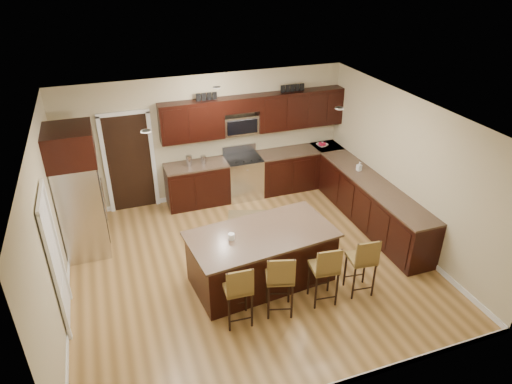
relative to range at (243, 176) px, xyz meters
name	(u,v)px	position (x,y,z in m)	size (l,w,h in m)	color
floor	(250,265)	(-0.68, -2.45, -0.47)	(6.00, 6.00, 0.00)	#9E753E
ceiling	(249,118)	(-0.68, -2.45, 2.23)	(6.00, 6.00, 0.00)	silver
wall_back	(208,138)	(-0.68, 0.30, 0.88)	(6.00, 6.00, 0.00)	#BCB088
wall_left	(49,232)	(-3.68, -2.45, 0.88)	(5.50, 5.50, 0.00)	#BCB088
wall_right	(407,171)	(2.32, -2.45, 0.88)	(5.50, 5.50, 0.00)	#BCB088
base_cabinets	(314,188)	(1.22, -1.01, -0.01)	(4.02, 3.96, 0.92)	black
upper_cabinets	(257,113)	(0.36, 0.13, 1.37)	(4.00, 0.33, 0.80)	black
range	(243,176)	(0.00, 0.00, 0.00)	(0.76, 0.64, 1.11)	silver
microwave	(240,124)	(0.00, 0.15, 1.15)	(0.76, 0.31, 0.40)	silver
doorway	(130,163)	(-2.33, 0.28, 0.56)	(0.85, 0.03, 2.06)	black
pantry_door	(55,263)	(-3.66, -2.75, 0.55)	(0.03, 0.80, 2.04)	white
letter_decor	(250,92)	(0.22, 0.13, 1.82)	(2.20, 0.03, 0.15)	black
island	(261,258)	(-0.62, -2.88, -0.04)	(2.43, 1.45, 0.92)	black
stool_left	(238,289)	(-1.28, -3.72, 0.18)	(0.41, 0.41, 1.05)	olive
stool_mid	(280,278)	(-0.65, -3.72, 0.20)	(0.50, 0.50, 1.08)	olive
stool_right	(326,269)	(0.09, -3.72, 0.18)	(0.43, 0.43, 1.05)	olive
refrigerator	(79,191)	(-3.30, -1.00, 0.74)	(0.79, 0.94, 2.35)	silver
floor_mat	(251,218)	(-0.16, -0.97, -0.47)	(0.93, 0.62, 0.01)	olive
fruit_bowl	(322,145)	(1.89, 0.00, 0.48)	(0.25, 0.25, 0.06)	silver
soap_bottle	(359,166)	(2.02, -1.38, 0.54)	(0.08, 0.09, 0.19)	#B2B2B2
canister_tall	(189,161)	(-1.17, 0.00, 0.56)	(0.12, 0.12, 0.22)	silver
canister_short	(203,160)	(-0.87, 0.00, 0.54)	(0.11, 0.11, 0.18)	silver
island_jar	(231,237)	(-1.12, -2.88, 0.50)	(0.10, 0.10, 0.10)	white
stool_extra	(363,260)	(0.74, -3.72, 0.18)	(0.43, 0.43, 1.05)	olive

